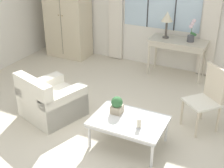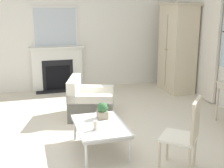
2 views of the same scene
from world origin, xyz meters
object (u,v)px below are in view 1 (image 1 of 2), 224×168
(armoire, at_px, (67,11))
(console_table, at_px, (178,44))
(table_lamp, at_px, (167,18))
(armchair_upholstered, at_px, (51,102))
(pillar_candle, at_px, (139,123))
(potted_orchid, at_px, (191,33))
(coffee_table, at_px, (129,122))
(potted_plant_small, at_px, (117,105))
(side_chair_wooden, at_px, (208,95))

(armoire, relative_size, console_table, 1.88)
(table_lamp, bearing_deg, console_table, -6.75)
(armchair_upholstered, height_order, pillar_candle, armchair_upholstered)
(console_table, relative_size, potted_orchid, 2.49)
(console_table, bearing_deg, pillar_candle, -84.89)
(potted_orchid, height_order, pillar_candle, potted_orchid)
(console_table, distance_m, potted_orchid, 0.35)
(armchair_upholstered, bearing_deg, armoire, 116.92)
(pillar_candle, bearing_deg, armoire, 136.62)
(armoire, height_order, coffee_table, armoire)
(potted_plant_small, bearing_deg, pillar_candle, -26.40)
(potted_orchid, relative_size, potted_plant_small, 1.80)
(potted_plant_small, bearing_deg, side_chair_wooden, 36.99)
(coffee_table, height_order, potted_plant_small, potted_plant_small)
(potted_plant_small, xyz_separation_m, pillar_candle, (0.42, -0.21, -0.06))
(console_table, distance_m, armchair_upholstered, 2.84)
(armoire, xyz_separation_m, pillar_candle, (2.86, -2.70, -0.59))
(armchair_upholstered, bearing_deg, coffee_table, -5.80)
(console_table, bearing_deg, potted_plant_small, -94.04)
(table_lamp, distance_m, potted_plant_small, 2.62)
(armoire, relative_size, armchair_upholstered, 2.06)
(armoire, xyz_separation_m, side_chair_wooden, (3.55, -1.67, -0.51))
(armoire, height_order, console_table, armoire)
(table_lamp, distance_m, potted_orchid, 0.57)
(side_chair_wooden, bearing_deg, potted_orchid, 112.26)
(potted_orchid, bearing_deg, armoire, -179.48)
(armchair_upholstered, xyz_separation_m, side_chair_wooden, (2.30, 0.78, 0.30))
(potted_orchid, bearing_deg, side_chair_wooden, -67.74)
(armoire, bearing_deg, potted_orchid, 0.52)
(console_table, xyz_separation_m, potted_orchid, (0.23, 0.02, 0.26))
(armoire, distance_m, armchair_upholstered, 2.86)
(potted_plant_small, distance_m, pillar_candle, 0.47)
(console_table, bearing_deg, table_lamp, 173.25)
(armoire, xyz_separation_m, potted_orchid, (2.85, 0.03, -0.14))
(coffee_table, height_order, pillar_candle, pillar_candle)
(potted_orchid, height_order, coffee_table, potted_orchid)
(armoire, distance_m, pillar_candle, 3.98)
(side_chair_wooden, distance_m, coffee_table, 1.29)
(armchair_upholstered, height_order, side_chair_wooden, side_chair_wooden)
(potted_orchid, bearing_deg, table_lamp, 178.49)
(potted_orchid, xyz_separation_m, pillar_candle, (0.01, -2.73, -0.46))
(console_table, distance_m, table_lamp, 0.57)
(armchair_upholstered, distance_m, side_chair_wooden, 2.45)
(armchair_upholstered, distance_m, potted_plant_small, 1.24)
(potted_orchid, relative_size, armchair_upholstered, 0.44)
(armoire, relative_size, pillar_candle, 14.15)
(table_lamp, xyz_separation_m, potted_plant_small, (0.10, -2.54, -0.63))
(potted_plant_small, height_order, pillar_candle, potted_plant_small)
(console_table, bearing_deg, potted_orchid, 4.82)
(armoire, height_order, pillar_candle, armoire)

